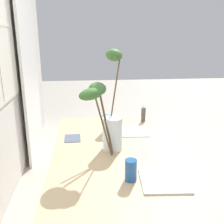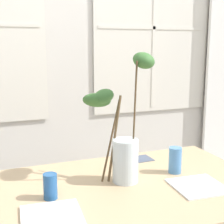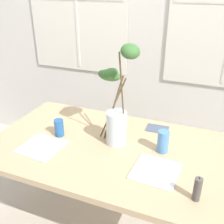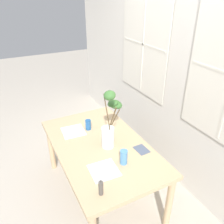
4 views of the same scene
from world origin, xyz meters
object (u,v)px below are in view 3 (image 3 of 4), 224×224
object	(u,v)px
drinking_glass_blue_left	(59,128)
plate_square_right	(156,171)
plate_square_left	(41,147)
dining_table	(105,155)
pillar_candle	(197,189)
drinking_glass_blue_right	(163,142)
vase_with_branches	(116,106)

from	to	relation	value
drinking_glass_blue_left	plate_square_right	size ratio (longest dim) A/B	0.48
plate_square_left	drinking_glass_blue_left	bearing A→B (deg)	80.26
dining_table	plate_square_right	distance (m)	0.41
dining_table	pillar_candle	size ratio (longest dim) A/B	10.81
plate_square_right	dining_table	bearing A→B (deg)	159.59
plate_square_right	pillar_candle	size ratio (longest dim) A/B	1.78
drinking_glass_blue_right	pillar_candle	distance (m)	0.43
drinking_glass_blue_right	plate_square_right	distance (m)	0.23
vase_with_branches	pillar_candle	xyz separation A→B (m)	(0.57, -0.37, -0.19)
dining_table	pillar_candle	bearing A→B (deg)	-24.43
vase_with_branches	plate_square_left	size ratio (longest dim) A/B	2.76
drinking_glass_blue_left	drinking_glass_blue_right	xyz separation A→B (m)	(0.72, 0.08, 0.01)
plate_square_left	pillar_candle	world-z (taller)	pillar_candle
plate_square_left	pillar_candle	xyz separation A→B (m)	(0.99, -0.10, 0.06)
drinking_glass_blue_right	drinking_glass_blue_left	bearing A→B (deg)	-173.85
drinking_glass_blue_left	plate_square_right	world-z (taller)	drinking_glass_blue_left
drinking_glass_blue_left	plate_square_left	distance (m)	0.19
vase_with_branches	drinking_glass_blue_left	distance (m)	0.44
vase_with_branches	pillar_candle	world-z (taller)	vase_with_branches
vase_with_branches	drinking_glass_blue_left	xyz separation A→B (m)	(-0.39, -0.10, -0.19)
drinking_glass_blue_right	plate_square_right	bearing A→B (deg)	-87.91
dining_table	drinking_glass_blue_left	world-z (taller)	drinking_glass_blue_left
vase_with_branches	drinking_glass_blue_right	size ratio (longest dim) A/B	4.73
plate_square_left	plate_square_right	size ratio (longest dim) A/B	0.99
drinking_glass_blue_right	vase_with_branches	bearing A→B (deg)	176.45
plate_square_right	plate_square_left	bearing A→B (deg)	-177.09
drinking_glass_blue_left	vase_with_branches	bearing A→B (deg)	14.14
dining_table	drinking_glass_blue_right	world-z (taller)	drinking_glass_blue_right
drinking_glass_blue_left	pillar_candle	size ratio (longest dim) A/B	0.85
plate_square_left	drinking_glass_blue_right	bearing A→B (deg)	18.64
drinking_glass_blue_right	plate_square_right	world-z (taller)	drinking_glass_blue_right
plate_square_right	vase_with_branches	bearing A→B (deg)	145.24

